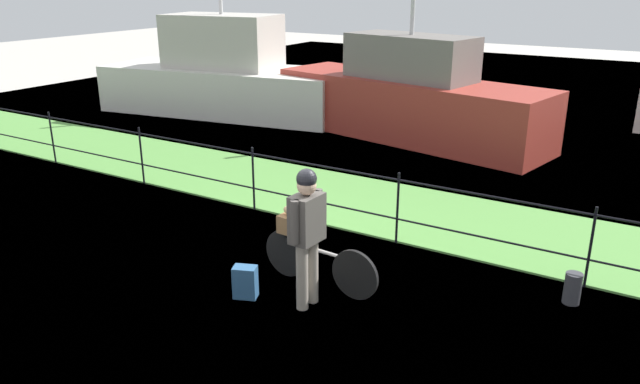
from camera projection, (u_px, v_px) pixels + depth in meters
ground_plane at (238, 277)px, 7.87m from camera, size 60.00×60.00×0.00m
grass_strip at (357, 201)px, 10.48m from camera, size 27.00×2.40×0.03m
harbor_water at (486, 119)px, 16.47m from camera, size 30.00×30.00×0.00m
iron_fence at (321, 187)px, 9.31m from camera, size 18.04×0.04×1.07m
bicycle_main at (318, 262)px, 7.55m from camera, size 1.67×0.20×0.63m
wooden_crate at (293, 224)px, 7.62m from camera, size 0.35×0.28×0.23m
terrier_dog at (294, 210)px, 7.54m from camera, size 0.32×0.16×0.18m
cyclist_person at (307, 226)px, 6.89m from camera, size 0.29×0.54×1.68m
backpack_on_paving at (245, 282)px, 7.33m from camera, size 0.33×0.27×0.40m
mooring_bollard at (573, 288)px, 7.20m from camera, size 0.20×0.20×0.38m
moored_boat_near at (408, 99)px, 14.37m from camera, size 6.99×3.15×4.00m
moored_boat_far at (225, 78)px, 16.99m from camera, size 7.15×3.43×4.28m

